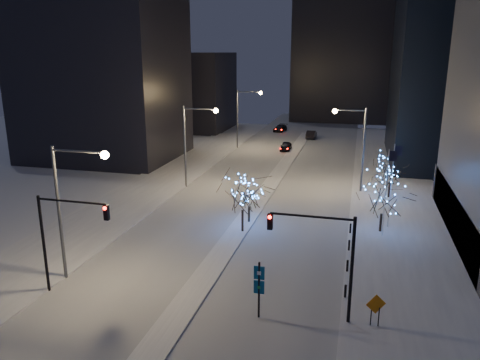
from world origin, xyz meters
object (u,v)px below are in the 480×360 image
(traffic_signal_west, at_px, (62,229))
(holiday_tree_median_near, at_px, (243,192))
(construction_sign, at_px, (376,307))
(street_lamp_w_mid, at_px, (193,135))
(wayfinding_sign, at_px, (259,284))
(street_lamp_w_far, at_px, (243,111))
(holiday_tree_median_far, at_px, (249,196))
(street_lamp_w_near, at_px, (70,195))
(car_mid, at_px, (311,134))
(car_far, at_px, (280,128))
(holiday_tree_plaza_far, at_px, (391,170))
(traffic_signal_east, at_px, (326,250))
(car_near, at_px, (286,146))
(street_lamp_east, at_px, (356,139))
(holiday_tree_plaza_near, at_px, (383,196))

(traffic_signal_west, relative_size, holiday_tree_median_near, 1.19)
(construction_sign, bearing_deg, street_lamp_w_mid, 105.09)
(street_lamp_w_mid, height_order, wayfinding_sign, street_lamp_w_mid)
(street_lamp_w_far, distance_m, holiday_tree_median_far, 36.84)
(construction_sign, bearing_deg, street_lamp_w_near, 153.37)
(traffic_signal_west, bearing_deg, street_lamp_w_near, 103.96)
(street_lamp_w_far, xyz_separation_m, car_mid, (10.44, 12.46, -5.73))
(car_far, relative_size, holiday_tree_plaza_far, 0.94)
(traffic_signal_west, xyz_separation_m, construction_sign, (20.49, 0.95, -3.35))
(traffic_signal_east, relative_size, holiday_tree_median_far, 1.74)
(street_lamp_w_far, xyz_separation_m, construction_sign, (20.99, -51.05, -5.09))
(traffic_signal_east, bearing_deg, car_near, 101.57)
(wayfinding_sign, xyz_separation_m, construction_sign, (7.05, 0.61, -0.92))
(street_lamp_east, relative_size, holiday_tree_plaza_near, 1.73)
(car_mid, height_order, holiday_tree_plaza_far, holiday_tree_plaza_far)
(holiday_tree_median_near, height_order, holiday_tree_median_far, holiday_tree_median_near)
(traffic_signal_west, bearing_deg, street_lamp_w_mid, 91.06)
(car_near, distance_m, holiday_tree_plaza_near, 37.80)
(car_far, height_order, holiday_tree_plaza_near, holiday_tree_plaza_near)
(car_near, bearing_deg, street_lamp_east, -63.44)
(traffic_signal_west, relative_size, traffic_signal_east, 1.00)
(traffic_signal_east, bearing_deg, holiday_tree_plaza_far, 79.21)
(car_far, bearing_deg, wayfinding_sign, -72.31)
(holiday_tree_plaza_far, bearing_deg, traffic_signal_west, -128.60)
(holiday_tree_plaza_near, bearing_deg, car_far, 109.02)
(street_lamp_w_far, bearing_deg, holiday_tree_plaza_near, -57.97)
(street_lamp_east, relative_size, car_near, 2.37)
(traffic_signal_east, xyz_separation_m, car_far, (-14.64, 70.03, -4.08))
(holiday_tree_median_near, bearing_deg, car_far, 96.21)
(street_lamp_w_mid, bearing_deg, holiday_tree_median_far, -47.83)
(street_lamp_w_near, distance_m, traffic_signal_west, 2.70)
(street_lamp_w_far, relative_size, holiday_tree_plaza_near, 1.73)
(construction_sign, bearing_deg, holiday_tree_plaza_far, 61.86)
(holiday_tree_median_near, relative_size, wayfinding_sign, 1.55)
(traffic_signal_west, relative_size, holiday_tree_median_far, 1.74)
(traffic_signal_west, height_order, car_near, traffic_signal_west)
(holiday_tree_median_near, distance_m, holiday_tree_median_far, 2.82)
(street_lamp_w_near, height_order, wayfinding_sign, street_lamp_w_near)
(street_lamp_w_far, height_order, traffic_signal_west, street_lamp_w_far)
(car_mid, distance_m, car_far, 9.75)
(holiday_tree_plaza_near, xyz_separation_m, construction_sign, (-0.82, -16.20, -2.19))
(street_lamp_east, height_order, holiday_tree_plaza_near, street_lamp_east)
(traffic_signal_west, relative_size, car_far, 1.49)
(car_far, bearing_deg, traffic_signal_east, -69.11)
(street_lamp_w_far, bearing_deg, car_near, 0.00)
(holiday_tree_median_near, bearing_deg, traffic_signal_west, -122.54)
(construction_sign, bearing_deg, holiday_tree_median_far, 102.69)
(street_lamp_w_near, bearing_deg, car_mid, 80.51)
(street_lamp_w_mid, height_order, holiday_tree_plaza_far, street_lamp_w_mid)
(traffic_signal_west, distance_m, car_near, 52.62)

